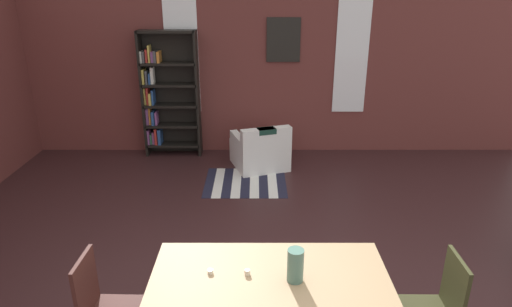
{
  "coord_description": "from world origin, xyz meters",
  "views": [
    {
      "loc": [
        -0.18,
        -2.96,
        2.83
      ],
      "look_at": [
        -0.21,
        2.04,
        0.89
      ],
      "focal_mm": 30.9,
      "sensor_mm": 36.0,
      "label": 1
    }
  ],
  "objects_px": {
    "dining_chair_head_left": "(105,306)",
    "armchair_white": "(262,151)",
    "bookshelf_tall": "(169,95)",
    "dining_table": "(272,289)",
    "vase_on_table": "(297,265)"
  },
  "relations": [
    {
      "from": "dining_chair_head_left",
      "to": "armchair_white",
      "type": "xyz_separation_m",
      "value": [
        1.24,
        3.97,
        -0.23
      ]
    },
    {
      "from": "bookshelf_tall",
      "to": "armchair_white",
      "type": "xyz_separation_m",
      "value": [
        1.59,
        -0.62,
        -0.78
      ]
    },
    {
      "from": "dining_table",
      "to": "vase_on_table",
      "type": "relative_size",
      "value": 6.89
    },
    {
      "from": "vase_on_table",
      "to": "dining_table",
      "type": "bearing_deg",
      "value": 180.0
    },
    {
      "from": "vase_on_table",
      "to": "armchair_white",
      "type": "distance_m",
      "value": 4.02
    },
    {
      "from": "dining_table",
      "to": "vase_on_table",
      "type": "xyz_separation_m",
      "value": [
        0.18,
        0.0,
        0.21
      ]
    },
    {
      "from": "vase_on_table",
      "to": "dining_chair_head_left",
      "type": "xyz_separation_m",
      "value": [
        -1.46,
        0.0,
        -0.38
      ]
    },
    {
      "from": "dining_table",
      "to": "bookshelf_tall",
      "type": "relative_size",
      "value": 0.85
    },
    {
      "from": "dining_table",
      "to": "armchair_white",
      "type": "bearing_deg",
      "value": 90.48
    },
    {
      "from": "bookshelf_tall",
      "to": "armchair_white",
      "type": "bearing_deg",
      "value": -21.22
    },
    {
      "from": "armchair_white",
      "to": "bookshelf_tall",
      "type": "bearing_deg",
      "value": 158.78
    },
    {
      "from": "bookshelf_tall",
      "to": "armchair_white",
      "type": "relative_size",
      "value": 2.1
    },
    {
      "from": "bookshelf_tall",
      "to": "dining_chair_head_left",
      "type": "bearing_deg",
      "value": -85.71
    },
    {
      "from": "bookshelf_tall",
      "to": "armchair_white",
      "type": "distance_m",
      "value": 1.88
    },
    {
      "from": "dining_table",
      "to": "armchair_white",
      "type": "distance_m",
      "value": 3.99
    }
  ]
}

